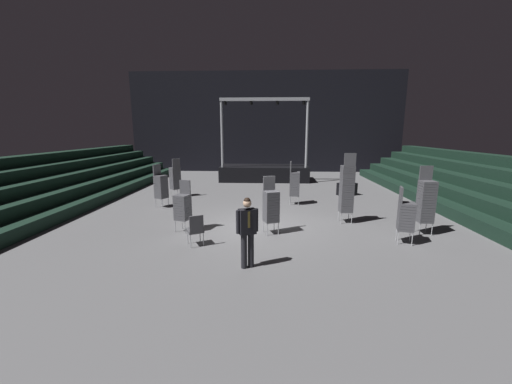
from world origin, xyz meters
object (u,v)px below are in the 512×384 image
(man_with_tie, at_px, (247,228))
(chair_stack_mid_left, at_px, (406,215))
(chair_stack_front_right, at_px, (271,205))
(loose_chair_near_man, at_px, (196,228))
(chair_stack_front_left, at_px, (347,188))
(chair_stack_mid_centre, at_px, (175,178))
(chair_stack_rear_right, at_px, (161,186))
(chair_stack_rear_left, at_px, (295,183))
(chair_stack_mid_right, at_px, (426,201))
(chair_stack_rear_centre, at_px, (183,206))
(equipment_road_case, at_px, (347,189))
(stage_riser, at_px, (264,171))

(man_with_tie, bearing_deg, chair_stack_mid_left, 177.67)
(chair_stack_front_right, distance_m, loose_chair_near_man, 2.54)
(chair_stack_front_left, bearing_deg, chair_stack_mid_centre, 149.77)
(chair_stack_mid_left, xyz_separation_m, chair_stack_mid_centre, (-8.85, 6.16, 0.13))
(chair_stack_front_right, height_order, chair_stack_rear_right, same)
(chair_stack_front_right, bearing_deg, chair_stack_mid_left, 149.31)
(chair_stack_mid_left, xyz_separation_m, chair_stack_rear_left, (-2.91, 4.80, 0.13))
(chair_stack_mid_right, bearing_deg, chair_stack_rear_right, -17.19)
(chair_stack_mid_right, xyz_separation_m, chair_stack_rear_centre, (-7.94, -0.08, -0.25))
(man_with_tie, bearing_deg, chair_stack_rear_centre, -73.36)
(chair_stack_rear_left, height_order, chair_stack_rear_right, chair_stack_rear_left)
(loose_chair_near_man, bearing_deg, equipment_road_case, 22.34)
(man_with_tie, bearing_deg, loose_chair_near_man, -64.90)
(chair_stack_rear_right, bearing_deg, chair_stack_rear_left, 125.02)
(chair_stack_mid_left, relative_size, chair_stack_rear_centre, 1.00)
(chair_stack_front_left, relative_size, chair_stack_rear_centre, 1.50)
(stage_riser, distance_m, chair_stack_mid_right, 12.06)
(man_with_tie, bearing_deg, chair_stack_front_left, -154.86)
(chair_stack_mid_left, bearing_deg, chair_stack_rear_right, -99.65)
(stage_riser, xyz_separation_m, chair_stack_rear_right, (-4.41, -7.63, 0.33))
(stage_riser, relative_size, chair_stack_front_left, 2.30)
(chair_stack_front_right, bearing_deg, man_with_tie, 56.87)
(chair_stack_front_left, relative_size, loose_chair_near_man, 2.71)
(equipment_road_case, xyz_separation_m, loose_chair_near_man, (-6.20, -7.43, 0.21))
(man_with_tie, xyz_separation_m, chair_stack_rear_centre, (-2.36, 2.69, -0.15))
(chair_stack_front_left, xyz_separation_m, chair_stack_front_right, (-2.75, -1.34, -0.34))
(chair_stack_mid_left, relative_size, loose_chair_near_man, 1.81)
(chair_stack_mid_right, relative_size, chair_stack_rear_centre, 1.30)
(chair_stack_front_right, relative_size, loose_chair_near_man, 1.99)
(stage_riser, bearing_deg, loose_chair_near_man, -98.31)
(chair_stack_mid_left, distance_m, equipment_road_case, 6.95)
(chair_stack_rear_left, height_order, chair_stack_rear_centre, chair_stack_rear_left)
(chair_stack_front_left, distance_m, chair_stack_rear_centre, 5.83)
(stage_riser, bearing_deg, man_with_tie, -90.68)
(man_with_tie, height_order, chair_stack_rear_right, chair_stack_rear_right)
(chair_stack_front_left, distance_m, chair_stack_mid_left, 2.44)
(chair_stack_front_left, distance_m, equipment_road_case, 5.13)
(chair_stack_mid_centre, height_order, loose_chair_near_man, chair_stack_mid_centre)
(chair_stack_mid_left, bearing_deg, chair_stack_front_left, -133.71)
(chair_stack_mid_left, xyz_separation_m, chair_stack_rear_centre, (-6.93, 0.82, 0.00))
(chair_stack_rear_centre, relative_size, loose_chair_near_man, 1.81)
(equipment_road_case, relative_size, loose_chair_near_man, 0.95)
(chair_stack_front_right, relative_size, chair_stack_rear_right, 1.00)
(equipment_road_case, bearing_deg, chair_stack_mid_left, -90.10)
(chair_stack_mid_centre, xyz_separation_m, chair_stack_rear_right, (0.02, -2.13, -0.04))
(stage_riser, xyz_separation_m, chair_stack_rear_centre, (-2.52, -10.85, 0.25))
(stage_riser, xyz_separation_m, chair_stack_mid_right, (5.42, -10.76, 0.50))
(chair_stack_rear_left, bearing_deg, chair_stack_mid_right, 50.96)
(loose_chair_near_man, bearing_deg, chair_stack_front_right, 1.20)
(chair_stack_rear_centre, relative_size, equipment_road_case, 1.90)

